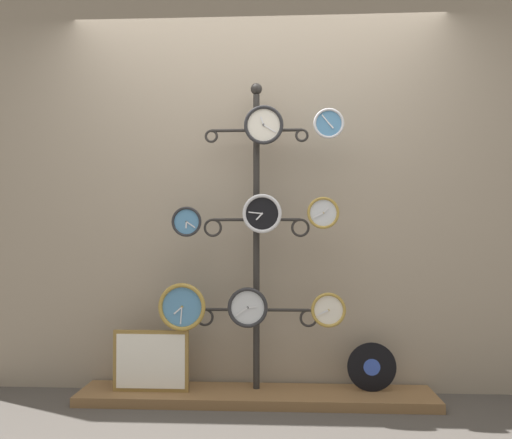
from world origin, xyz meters
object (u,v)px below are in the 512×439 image
clock_top_center (264,125)px  clock_bottom_right (328,310)px  display_stand (256,283)px  picture_frame (151,361)px  clock_middle_left (187,222)px  vinyl_record (372,367)px  clock_middle_right (323,213)px  clock_middle_center (262,214)px  clock_top_right (329,124)px  clock_bottom_left (182,307)px  clock_bottom_center (248,307)px

clock_top_center → clock_bottom_right: bearing=-0.9°
display_stand → picture_frame: (-0.65, -0.10, -0.48)m
clock_middle_left → vinyl_record: (1.15, 0.04, -0.90)m
clock_top_center → clock_middle_left: 0.77m
clock_middle_right → clock_middle_center: bearing=-176.3°
clock_top_right → clock_middle_left: 1.07m
clock_top_center → clock_middle_right: bearing=1.5°
display_stand → clock_top_center: 0.99m
display_stand → clock_middle_center: display_stand is taller
clock_top_center → clock_top_right: clock_top_center is taller
clock_middle_right → picture_frame: (-1.07, -0.02, -0.92)m
clock_middle_left → picture_frame: size_ratio=0.40×
display_stand → clock_middle_right: bearing=-10.1°
clock_bottom_right → display_stand: bearing=168.6°
clock_bottom_left → clock_top_right: bearing=0.7°
display_stand → clock_middle_right: size_ratio=10.06×
clock_middle_right → clock_bottom_center: clock_middle_right is taller
clock_middle_right → clock_bottom_right: size_ratio=0.93×
display_stand → clock_top_right: size_ratio=10.58×
clock_bottom_left → clock_bottom_center: bearing=-0.3°
display_stand → clock_top_right: bearing=-12.5°
clock_bottom_center → clock_middle_center: bearing=9.4°
clock_top_center → clock_top_right: bearing=-2.3°
clock_middle_center → clock_bottom_right: bearing=1.2°
clock_middle_center → clock_bottom_left: 0.76m
display_stand → clock_bottom_left: size_ratio=6.77×
clock_bottom_right → vinyl_record: size_ratio=0.70×
display_stand → clock_top_right: 1.09m
clock_middle_left → picture_frame: 0.89m
clock_top_right → picture_frame: size_ratio=0.40×
clock_bottom_left → clock_bottom_right: 0.90m
vinyl_record → picture_frame: picture_frame is taller
clock_top_center → clock_bottom_center: clock_top_center is taller
clock_top_center → clock_bottom_left: clock_top_center is taller
clock_middle_right → picture_frame: 1.41m
clock_top_right → clock_middle_right: 0.55m
clock_top_center → clock_middle_right: clock_top_center is taller
clock_top_center → clock_bottom_right: 1.21m
clock_bottom_left → vinyl_record: size_ratio=0.98×
clock_middle_right → clock_bottom_center: (-0.46, -0.04, -0.58)m
clock_middle_center → clock_bottom_center: (-0.09, -0.01, -0.58)m
clock_top_right → picture_frame: bearing=179.9°
display_stand → clock_middle_left: (-0.43, -0.08, 0.39)m
display_stand → clock_middle_center: bearing=-67.9°
clock_top_center → clock_bottom_center: (-0.10, -0.03, -1.13)m
clock_bottom_right → clock_middle_right: bearing=151.7°
clock_middle_left → picture_frame: (-0.22, -0.02, -0.86)m
clock_top_center → clock_bottom_left: size_ratio=0.84×
clock_bottom_right → picture_frame: size_ratio=0.45×
clock_middle_left → vinyl_record: clock_middle_left is taller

